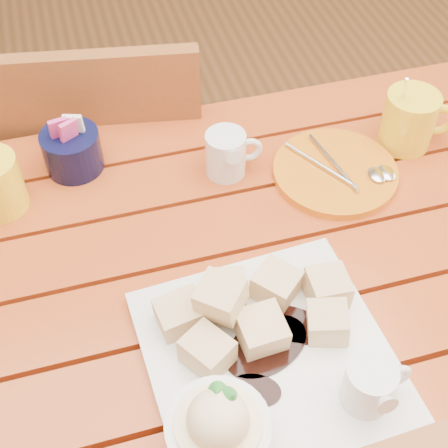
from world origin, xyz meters
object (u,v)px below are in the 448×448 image
object	(u,v)px
table	(245,325)
orange_saucer	(336,172)
dessert_plate	(258,367)
chair_far	(104,182)
coffee_mug_right	(410,119)

from	to	relation	value
table	orange_saucer	distance (m)	0.28
dessert_plate	orange_saucer	size ratio (longest dim) A/B	1.56
dessert_plate	chair_far	xyz separation A→B (m)	(-0.13, 0.66, -0.29)
table	chair_far	xyz separation A→B (m)	(-0.16, 0.52, -0.15)
table	chair_far	distance (m)	0.56
dessert_plate	coffee_mug_right	distance (m)	0.51
chair_far	table	bearing A→B (deg)	116.66
dessert_plate	orange_saucer	world-z (taller)	dessert_plate
coffee_mug_right	orange_saucer	bearing A→B (deg)	-148.34
table	coffee_mug_right	distance (m)	0.43
coffee_mug_right	dessert_plate	bearing A→B (deg)	-121.65
chair_far	dessert_plate	bearing A→B (deg)	110.53
table	orange_saucer	xyz separation A→B (m)	(0.20, 0.16, 0.11)
orange_saucer	chair_far	world-z (taller)	chair_far
dessert_plate	coffee_mug_right	world-z (taller)	coffee_mug_right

